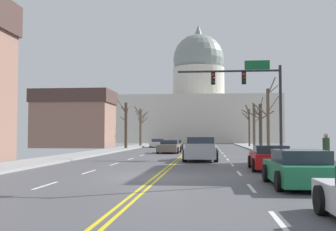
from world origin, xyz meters
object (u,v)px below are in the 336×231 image
(sedan_oncoming_00, at_px, (169,147))
(sedan_oncoming_02, at_px, (158,143))
(pedestrian_00, at_px, (326,148))
(sedan_near_01, at_px, (270,158))
(signal_gantry, at_px, (252,88))
(sedan_oncoming_01, at_px, (175,145))
(sedan_near_02, at_px, (299,169))
(pickup_truck_near_00, at_px, (201,150))

(sedan_oncoming_00, relative_size, sedan_oncoming_02, 1.06)
(sedan_oncoming_00, distance_m, pedestrian_00, 20.68)
(sedan_near_01, distance_m, pedestrian_00, 2.88)
(sedan_oncoming_00, relative_size, pedestrian_00, 2.71)
(signal_gantry, xyz_separation_m, sedan_oncoming_00, (-7.07, 8.07, -4.74))
(sedan_near_01, height_order, pedestrian_00, pedestrian_00)
(sedan_oncoming_01, bearing_deg, sedan_near_02, -78.68)
(pickup_truck_near_00, bearing_deg, sedan_oncoming_02, 102.59)
(sedan_oncoming_00, bearing_deg, sedan_oncoming_02, 100.43)
(sedan_near_01, distance_m, sedan_oncoming_00, 19.79)
(sedan_oncoming_00, bearing_deg, sedan_near_02, -74.99)
(sedan_near_02, bearing_deg, sedan_near_01, 89.74)
(sedan_near_01, xyz_separation_m, pedestrian_00, (2.82, 0.29, 0.49))
(pickup_truck_near_00, xyz_separation_m, sedan_oncoming_01, (-3.46, 20.99, -0.17))
(pickup_truck_near_00, height_order, sedan_near_01, pickup_truck_near_00)
(sedan_oncoming_02, bearing_deg, sedan_oncoming_00, -79.57)
(sedan_near_02, bearing_deg, sedan_oncoming_01, 101.32)
(pedestrian_00, bearing_deg, sedan_oncoming_02, 109.57)
(sedan_near_01, xyz_separation_m, sedan_near_02, (-0.03, -6.66, 0.00))
(sedan_near_01, height_order, sedan_oncoming_02, sedan_near_01)
(sedan_oncoming_02, bearing_deg, pedestrian_00, -70.43)
(sedan_near_01, bearing_deg, pedestrian_00, 5.86)
(pedestrian_00, bearing_deg, sedan_oncoming_00, 117.74)
(sedan_oncoming_00, bearing_deg, sedan_near_01, -69.91)
(pickup_truck_near_00, relative_size, sedan_oncoming_00, 1.21)
(sedan_near_02, distance_m, sedan_oncoming_02, 44.60)
(sedan_near_01, bearing_deg, signal_gantry, 88.53)
(signal_gantry, bearing_deg, sedan_oncoming_00, 131.21)
(sedan_oncoming_01, height_order, sedan_oncoming_02, sedan_oncoming_02)
(sedan_near_01, relative_size, sedan_oncoming_01, 0.94)
(sedan_oncoming_00, bearing_deg, pickup_truck_near_00, -74.00)
(pickup_truck_near_00, height_order, pedestrian_00, pedestrian_00)
(sedan_near_01, relative_size, pedestrian_00, 2.52)
(pickup_truck_near_00, relative_size, pedestrian_00, 3.29)
(signal_gantry, relative_size, pickup_truck_near_00, 1.43)
(sedan_oncoming_00, height_order, pedestrian_00, pedestrian_00)
(sedan_near_01, bearing_deg, sedan_oncoming_02, 105.42)
(signal_gantry, relative_size, sedan_near_02, 1.85)
(signal_gantry, height_order, sedan_oncoming_01, signal_gantry)
(sedan_oncoming_02, bearing_deg, sedan_oncoming_01, -69.76)
(signal_gantry, height_order, pedestrian_00, signal_gantry)
(sedan_near_02, xyz_separation_m, pedestrian_00, (2.85, 6.95, 0.48))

